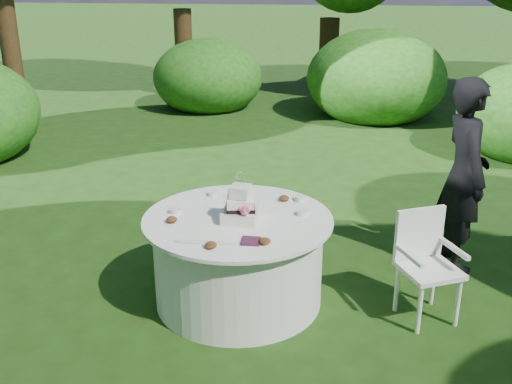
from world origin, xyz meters
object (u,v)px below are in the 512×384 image
guest (464,175)px  table (238,259)px  cake (241,207)px  napkins (251,241)px  chair (425,257)px

guest → table: size_ratio=1.16×
guest → cake: bearing=107.8°
napkins → chair: size_ratio=0.16×
napkins → guest: bearing=37.2°
table → cake: 0.50m
cake → chair: bearing=1.1°
table → napkins: bearing=-69.7°
chair → table: bearing=179.1°
table → guest: bearing=25.0°
cake → chair: 1.53m
napkins → chair: 1.44m
napkins → cake: (-0.13, 0.39, 0.10)m
napkins → cake: size_ratio=0.34×
guest → cake: guest is taller
napkins → chair: bearing=17.4°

